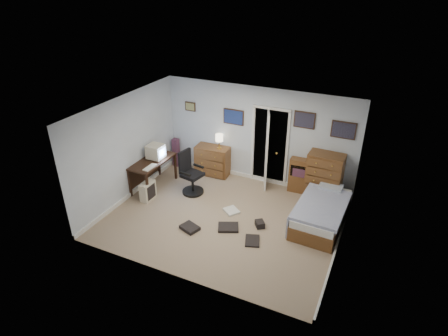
# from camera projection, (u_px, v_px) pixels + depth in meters

# --- Properties ---
(floor) EXTENTS (5.00, 4.00, 0.02)m
(floor) POSITION_uv_depth(u_px,v_px,m) (224.00, 219.00, 8.39)
(floor) COLOR gray
(floor) RESTS_ON ground
(computer_desk) EXTENTS (0.62, 1.32, 0.76)m
(computer_desk) POSITION_uv_depth(u_px,v_px,m) (150.00, 166.00, 9.38)
(computer_desk) COLOR black
(computer_desk) RESTS_ON floor
(crt_monitor) EXTENTS (0.40, 0.37, 0.36)m
(crt_monitor) POSITION_uv_depth(u_px,v_px,m) (156.00, 152.00, 9.29)
(crt_monitor) COLOR beige
(crt_monitor) RESTS_ON computer_desk
(keyboard) EXTENTS (0.16, 0.40, 0.02)m
(keyboard) POSITION_uv_depth(u_px,v_px,m) (150.00, 167.00, 8.92)
(keyboard) COLOR beige
(keyboard) RESTS_ON computer_desk
(pc_tower) EXTENTS (0.21, 0.43, 0.45)m
(pc_tower) POSITION_uv_depth(u_px,v_px,m) (148.00, 191.00, 9.00)
(pc_tower) COLOR beige
(pc_tower) RESTS_ON floor
(office_chair) EXTENTS (0.63, 0.63, 1.10)m
(office_chair) POSITION_uv_depth(u_px,v_px,m) (190.00, 177.00, 9.20)
(office_chair) COLOR black
(office_chair) RESTS_ON floor
(media_stack) EXTENTS (0.16, 0.16, 0.81)m
(media_stack) POSITION_uv_depth(u_px,v_px,m) (176.00, 152.00, 10.51)
(media_stack) COLOR maroon
(media_stack) RESTS_ON floor
(low_dresser) EXTENTS (0.93, 0.50, 0.80)m
(low_dresser) POSITION_uv_depth(u_px,v_px,m) (213.00, 161.00, 10.06)
(low_dresser) COLOR brown
(low_dresser) RESTS_ON floor
(table_lamp) EXTENTS (0.21, 0.21, 0.39)m
(table_lamp) POSITION_uv_depth(u_px,v_px,m) (219.00, 138.00, 9.67)
(table_lamp) COLOR gold
(table_lamp) RESTS_ON low_dresser
(doorway) EXTENTS (0.96, 1.12, 2.05)m
(doorway) POSITION_uv_depth(u_px,v_px,m) (273.00, 143.00, 9.62)
(doorway) COLOR black
(doorway) RESTS_ON floor
(tall_dresser) EXTENTS (0.83, 0.51, 1.20)m
(tall_dresser) POSITION_uv_depth(u_px,v_px,m) (324.00, 177.00, 8.84)
(tall_dresser) COLOR brown
(tall_dresser) RESTS_ON floor
(headboard_bookcase) EXTENTS (1.00, 0.29, 0.89)m
(headboard_bookcase) POSITION_uv_depth(u_px,v_px,m) (309.00, 177.00, 9.13)
(headboard_bookcase) COLOR brown
(headboard_bookcase) RESTS_ON floor
(bed) EXTENTS (1.06, 1.88, 0.60)m
(bed) POSITION_uv_depth(u_px,v_px,m) (321.00, 212.00, 8.10)
(bed) COLOR brown
(bed) RESTS_ON floor
(wall_posters) EXTENTS (4.38, 0.04, 0.60)m
(wall_posters) POSITION_uv_depth(u_px,v_px,m) (280.00, 120.00, 8.95)
(wall_posters) COLOR #331E11
(wall_posters) RESTS_ON floor
(floor_clutter) EXTENTS (1.80, 1.40, 0.14)m
(floor_clutter) POSITION_uv_depth(u_px,v_px,m) (226.00, 226.00, 8.07)
(floor_clutter) COLOR silver
(floor_clutter) RESTS_ON floor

